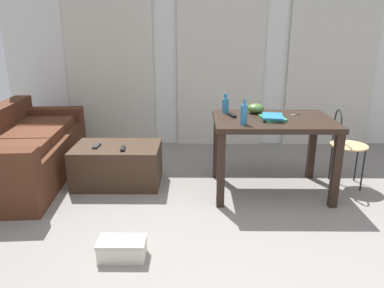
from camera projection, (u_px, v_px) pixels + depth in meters
ground_plane at (231, 202)px, 3.50m from camera, size 7.53×7.53×0.00m
wall_back at (220, 54)px, 5.00m from camera, size 5.89×0.10×2.52m
curtains at (220, 71)px, 4.99m from camera, size 4.19×0.03×2.08m
couch at (23, 152)px, 3.97m from camera, size 1.00×2.00×0.76m
coffee_table at (118, 165)px, 3.88m from camera, size 0.89×0.59×0.42m
craft_table at (273, 129)px, 3.56m from camera, size 1.14×0.81×0.76m
wire_chair at (343, 139)px, 3.75m from camera, size 0.38×0.40×0.81m
bottle_near at (225, 105)px, 3.74m from camera, size 0.07×0.07×0.20m
bottle_far at (244, 114)px, 3.27m from camera, size 0.06×0.06×0.23m
bowl at (256, 108)px, 3.74m from camera, size 0.17×0.17×0.10m
book_stack at (273, 117)px, 3.47m from camera, size 0.24×0.30×0.04m
tv_remote_on_table at (232, 115)px, 3.60m from camera, size 0.08×0.15×0.02m
scissors at (297, 114)px, 3.68m from camera, size 0.10×0.06×0.00m
tv_remote_primary at (123, 148)px, 3.69m from camera, size 0.06×0.15×0.02m
tv_remote_secondary at (97, 146)px, 3.78m from camera, size 0.06×0.16×0.02m
shoebox at (122, 249)px, 2.62m from camera, size 0.34×0.19×0.14m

